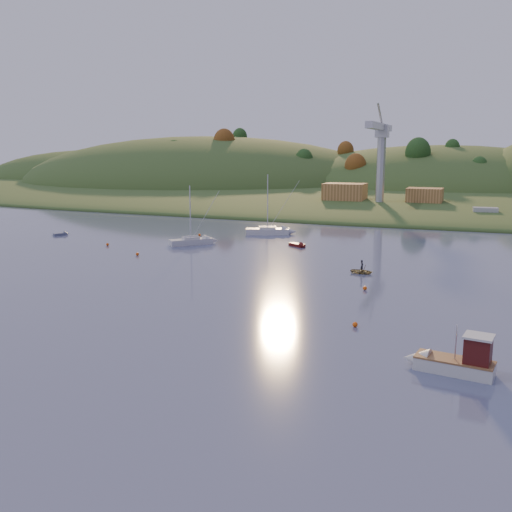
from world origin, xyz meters
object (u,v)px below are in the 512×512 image
at_px(sailboat_near, 191,241).
at_px(grey_dinghy, 63,234).
at_px(fishing_boat, 449,360).
at_px(sailboat_far, 268,231).
at_px(canoe, 362,271).
at_px(red_tender, 300,245).

distance_m(sailboat_near, grey_dinghy, 28.44).
bearing_deg(fishing_boat, sailboat_far, -49.89).
height_order(sailboat_far, grey_dinghy, sailboat_far).
xyz_separation_m(fishing_boat, grey_dinghy, (-73.86, 44.44, -0.71)).
relative_size(fishing_boat, sailboat_far, 0.59).
relative_size(sailboat_near, sailboat_far, 0.88).
distance_m(sailboat_near, sailboat_far, 18.29).
height_order(fishing_boat, canoe, fishing_boat).
height_order(sailboat_near, red_tender, sailboat_near).
height_order(sailboat_near, grey_dinghy, sailboat_near).
bearing_deg(fishing_boat, canoe, -59.41).
bearing_deg(fishing_boat, sailboat_near, -35.66).
xyz_separation_m(canoe, grey_dinghy, (-60.84, 12.79, -0.08)).
bearing_deg(sailboat_near, red_tender, -30.66).
bearing_deg(red_tender, fishing_boat, -28.14).
distance_m(canoe, grey_dinghy, 62.17).
xyz_separation_m(canoe, red_tender, (-14.16, 17.01, -0.05)).
relative_size(sailboat_near, grey_dinghy, 3.32).
height_order(sailboat_far, canoe, sailboat_far).
bearing_deg(sailboat_far, fishing_boat, -78.41).
xyz_separation_m(sailboat_near, sailboat_far, (8.03, 16.43, 0.07)).
height_order(fishing_boat, grey_dinghy, fishing_boat).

